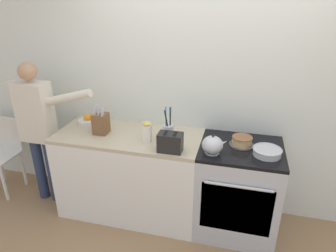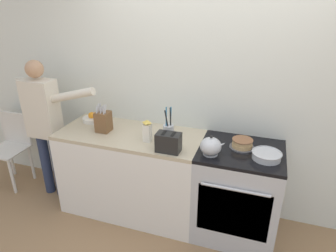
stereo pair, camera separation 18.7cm
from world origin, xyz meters
name	(u,v)px [view 1 (the left image)]	position (x,y,z in m)	size (l,w,h in m)	color
ground_plane	(193,242)	(0.00, 0.00, 0.00)	(16.00, 16.00, 0.00)	#93704C
wall_back	(209,91)	(0.00, 0.67, 1.30)	(8.00, 0.04, 2.60)	silver
counter_cabinet	(131,174)	(-0.73, 0.32, 0.45)	(1.43, 0.65, 0.90)	white
stove_range	(237,189)	(0.36, 0.32, 0.45)	(0.75, 0.68, 0.90)	#B7BABF
layer_cake	(242,141)	(0.35, 0.37, 0.94)	(0.22, 0.22, 0.08)	#4C4C51
tea_kettle	(213,145)	(0.11, 0.16, 0.98)	(0.22, 0.18, 0.18)	#B7BABF
mixing_bowl	(267,152)	(0.57, 0.23, 0.94)	(0.25, 0.25, 0.06)	#B7BABF
knife_block	(101,123)	(-1.00, 0.29, 1.01)	(0.13, 0.14, 0.29)	brown
utensil_crock	(168,131)	(-0.33, 0.33, 0.98)	(0.10, 0.10, 0.33)	#B7BABF
fruit_bowl	(88,120)	(-1.24, 0.48, 0.94)	(0.20, 0.20, 0.10)	silver
toaster	(170,142)	(-0.25, 0.10, 0.99)	(0.23, 0.13, 0.17)	black
milk_carton	(147,132)	(-0.50, 0.22, 1.01)	(0.07, 0.07, 0.22)	white
person_baker	(38,123)	(-1.71, 0.28, 0.94)	(0.91, 0.20, 1.57)	#283351
dining_chair	(2,149)	(-2.34, 0.36, 0.51)	(0.40, 0.40, 0.88)	silver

